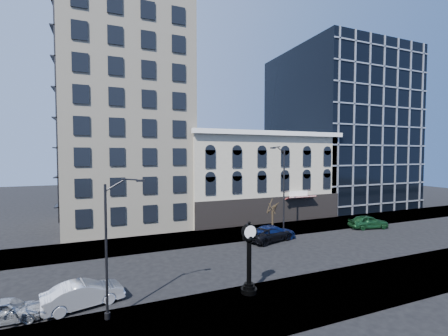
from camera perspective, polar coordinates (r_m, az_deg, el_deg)
name	(u,v)px	position (r m, az deg, el deg)	size (l,w,h in m)	color
ground	(220,263)	(27.07, -0.77, -17.62)	(160.00, 160.00, 0.00)	black
sidewalk_far	(194,238)	(34.26, -5.78, -13.16)	(160.00, 6.00, 0.12)	#99998B
sidewalk_near	(267,306)	(20.42, 8.24, -24.51)	(160.00, 6.00, 0.12)	#99998B
cream_tower	(126,80)	(43.81, -18.11, 15.62)	(15.90, 15.40, 42.50)	beige
victorian_row	(256,177)	(45.02, 6.11, -1.70)	(22.60, 11.19, 12.50)	#B3AB94
glass_office	(337,130)	(60.89, 20.76, 6.80)	(20.00, 20.15, 28.00)	black
street_clock	(249,260)	(20.89, 4.79, -17.15)	(1.09, 1.09, 4.82)	black
street_lamp_near	(117,211)	(17.96, -19.74, -7.71)	(2.08, 0.32, 8.04)	black
street_lamp_far	(280,167)	(35.32, 10.56, 0.26)	(2.63, 0.95, 10.36)	black
bare_tree_far	(273,203)	(36.23, 9.26, -6.62)	(2.67, 2.67, 4.59)	#322819
car_near_a	(6,310)	(22.11, -36.19, -21.05)	(1.57, 3.89, 1.33)	#A5A8AD
car_near_b	(84,294)	(21.77, -25.16, -20.88)	(1.63, 4.66, 1.54)	silver
car_far_a	(270,234)	(33.46, 8.67, -12.30)	(2.54, 5.51, 1.53)	black
car_far_b	(273,233)	(33.85, 9.29, -12.07)	(2.25, 5.53, 1.61)	#0C194C
car_far_c	(368,222)	(42.57, 25.75, -9.21)	(1.97, 4.90, 1.67)	#143F1E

